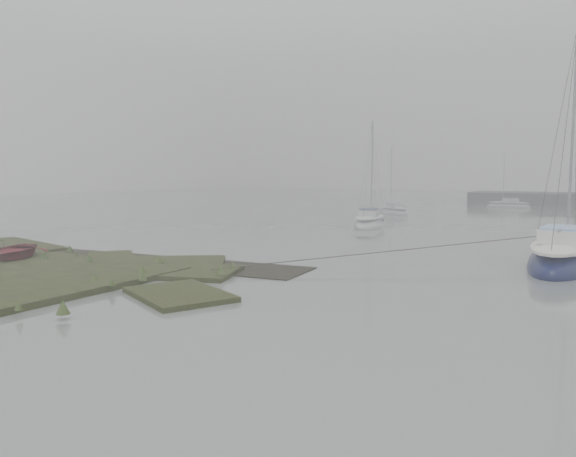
{
  "coord_description": "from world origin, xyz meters",
  "views": [
    {
      "loc": [
        12.29,
        -13.74,
        3.93
      ],
      "look_at": [
        1.57,
        4.44,
        1.8
      ],
      "focal_mm": 35.0,
      "sensor_mm": 36.0,
      "label": 1
    }
  ],
  "objects": [
    {
      "name": "ground",
      "position": [
        0.0,
        30.0,
        0.0
      ],
      "size": [
        160.0,
        160.0,
        0.0
      ],
      "primitive_type": "plane",
      "color": "slate",
      "rests_on": "ground"
    },
    {
      "name": "sailboat_main",
      "position": [
        10.46,
        11.98,
        0.34
      ],
      "size": [
        2.87,
        7.84,
        10.92
      ],
      "rotation": [
        0.0,
        0.0,
        -0.04
      ],
      "color": "#0C1138",
      "rests_on": "ground"
    },
    {
      "name": "sailboat_white",
      "position": [
        -3.18,
        24.17,
        0.26
      ],
      "size": [
        3.22,
        6.17,
        8.3
      ],
      "rotation": [
        0.0,
        0.0,
        0.23
      ],
      "color": "silver",
      "rests_on": "ground"
    },
    {
      "name": "sailboat_far_a",
      "position": [
        -5.94,
        36.87,
        0.21
      ],
      "size": [
        4.6,
        4.49,
        6.83
      ],
      "rotation": [
        0.0,
        0.0,
        0.81
      ],
      "color": "#ADB2B6",
      "rests_on": "ground"
    },
    {
      "name": "sailboat_far_c",
      "position": [
        1.76,
        52.59,
        0.2
      ],
      "size": [
        4.65,
        1.57,
        6.55
      ],
      "rotation": [
        0.0,
        0.0,
        1.56
      ],
      "color": "#A0A4A8",
      "rests_on": "ground"
    },
    {
      "name": "dinghy",
      "position": [
        -10.19,
        1.0,
        0.54
      ],
      "size": [
        3.68,
        3.85,
        0.65
      ],
      "primitive_type": "imported",
      "rotation": [
        0.0,
        0.0,
        0.65
      ],
      "color": "maroon",
      "rests_on": "marsh_bank"
    }
  ]
}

